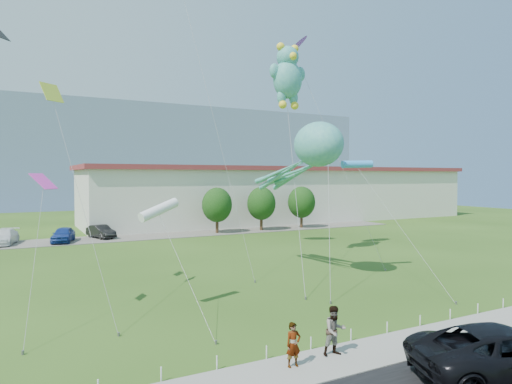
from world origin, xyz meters
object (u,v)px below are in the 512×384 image
Objects in this scene: parked_car_black at (101,231)px; teddy_bear_kite at (288,75)px; suv at (508,354)px; warehouse at (287,194)px; octopus_kite at (309,155)px; pedestrian_right at (335,331)px; pedestrian_left at (293,345)px; parked_car_white at (4,237)px; parked_car_blue at (63,235)px.

teddy_bear_kite reaches higher than parked_car_black.
warehouse is at bearing -4.51° from suv.
octopus_kite is 9.46m from teddy_bear_kite.
teddy_bear_kite reaches higher than pedestrian_right.
pedestrian_left reaches higher than parked_car_white.
parked_car_white is 1.16× the size of parked_car_black.
octopus_kite is (-20.01, -34.94, 4.07)m from warehouse.
parked_car_blue is 0.26× the size of teddy_bear_kite.
warehouse is 13.48× the size of parked_car_blue.
parked_car_black is (-0.36, 38.35, -0.12)m from pedestrian_left.
pedestrian_right is 39.55m from parked_car_white.
parked_car_black is (9.28, 0.39, -0.02)m from parked_car_white.
parked_car_white is (-38.24, -8.57, -3.34)m from warehouse.
parked_car_blue is at bearing 99.60° from pedestrian_left.
warehouse is 38.88× the size of pedestrian_left.
octopus_kite is at bearing -41.83° from parked_car_white.
warehouse reaches higher than parked_car_black.
pedestrian_left reaches higher than parked_car_blue.
parked_car_blue is at bearing -163.75° from warehouse.
parked_car_black is at bearing 15.91° from parked_car_white.
teddy_bear_kite is at bearing 61.74° from pedestrian_left.
suv is 42.31m from parked_car_blue.
parked_car_blue is (-6.23, 36.79, -0.20)m from pedestrian_right.
parked_car_blue is at bearing 33.48° from suv.
octopus_kite is at bearing -109.65° from teddy_bear_kite.
suv is 4.08× the size of pedestrian_left.
teddy_bear_kite is at bearing -30.98° from parked_car_white.
warehouse is at bearing 61.39° from pedestrian_left.
pedestrian_right is at bearing 61.19° from suv.
suv is 1.29× the size of parked_car_white.
pedestrian_right is 38.27m from parked_car_black.
teddy_bear_kite is (20.46, -20.11, 14.13)m from parked_car_white.
parked_car_white is (-9.64, 37.96, -0.10)m from pedestrian_left.
octopus_kite is at bearing 56.43° from pedestrian_left.
parked_car_white is at bearing 135.50° from teddy_bear_kite.
octopus_kite is at bearing -119.81° from warehouse.
parked_car_white is 0.29× the size of teddy_bear_kite.
parked_car_white is 0.46× the size of octopus_kite.
octopus_kite is (12.89, -25.34, 7.36)m from parked_car_blue.
parked_car_white is (-15.38, 42.13, -0.17)m from suv.
pedestrian_right is 0.11× the size of teddy_bear_kite.
suv is at bearing -99.67° from parked_car_black.
pedestrian_right is 15.05m from octopus_kite.
pedestrian_right is (1.93, 0.15, 0.14)m from pedestrian_left.
parked_car_black is (-6.10, 42.51, -0.18)m from suv.
parked_car_black is at bearing 36.20° from parked_car_blue.
parked_car_blue is 0.42× the size of octopus_kite.
warehouse is at bearing 26.14° from parked_car_white.
pedestrian_right is 37.31m from parked_car_blue.
suv is 1.41× the size of parked_car_blue.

